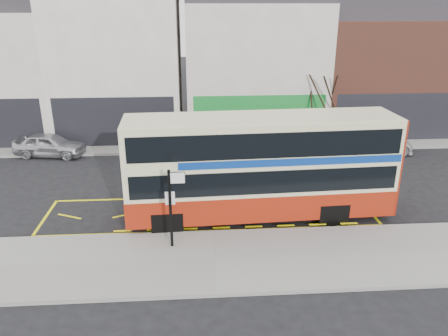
{
  "coord_description": "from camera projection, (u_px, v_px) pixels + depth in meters",
  "views": [
    {
      "loc": [
        -0.54,
        -15.48,
        8.55
      ],
      "look_at": [
        0.65,
        2.0,
        1.89
      ],
      "focal_mm": 35.0,
      "sensor_mm": 36.0,
      "label": 1
    }
  ],
  "objects": [
    {
      "name": "far_pavement",
      "position": [
        204.0,
        145.0,
        27.74
      ],
      "size": [
        50.0,
        3.0,
        0.15
      ],
      "primitive_type": "cube",
      "color": "gray",
      "rests_on": "ground"
    },
    {
      "name": "car_silver",
      "position": [
        50.0,
        145.0,
        25.71
      ],
      "size": [
        4.32,
        2.3,
        1.4
      ],
      "primitive_type": "imported",
      "rotation": [
        0.0,
        0.0,
        1.41
      ],
      "color": "#BABABF",
      "rests_on": "ground"
    },
    {
      "name": "street_tree_right",
      "position": [
        323.0,
        83.0,
        26.83
      ],
      "size": [
        2.66,
        2.66,
        5.75
      ],
      "color": "black",
      "rests_on": "ground"
    },
    {
      "name": "ground",
      "position": [
        211.0,
        230.0,
        17.51
      ],
      "size": [
        120.0,
        120.0,
        0.0
      ],
      "primitive_type": "plane",
      "color": "black",
      "rests_on": "ground"
    },
    {
      "name": "car_white",
      "position": [
        375.0,
        142.0,
        26.28
      ],
      "size": [
        4.56,
        1.95,
        1.31
      ],
      "primitive_type": "imported",
      "rotation": [
        0.0,
        0.0,
        1.55
      ],
      "color": "silver",
      "rests_on": "ground"
    },
    {
      "name": "terrace_green_shop",
      "position": [
        253.0,
        57.0,
        29.91
      ],
      "size": [
        9.0,
        8.01,
        11.3
      ],
      "color": "silver",
      "rests_on": "ground"
    },
    {
      "name": "kerb",
      "position": [
        212.0,
        233.0,
        17.13
      ],
      "size": [
        40.0,
        0.15,
        0.15
      ],
      "primitive_type": "cube",
      "color": "gray",
      "rests_on": "ground"
    },
    {
      "name": "pavement",
      "position": [
        214.0,
        260.0,
        15.34
      ],
      "size": [
        40.0,
        4.0,
        0.15
      ],
      "primitive_type": "cube",
      "color": "gray",
      "rests_on": "ground"
    },
    {
      "name": "bus_stop_post",
      "position": [
        172.0,
        201.0,
        15.49
      ],
      "size": [
        0.74,
        0.13,
        2.99
      ],
      "rotation": [
        0.0,
        0.0,
        0.02
      ],
      "color": "black",
      "rests_on": "pavement"
    },
    {
      "name": "terrace_right",
      "position": [
        380.0,
        63.0,
        30.65
      ],
      "size": [
        9.0,
        8.01,
        10.3
      ],
      "color": "brown",
      "rests_on": "ground"
    },
    {
      "name": "double_decker_bus",
      "position": [
        261.0,
        166.0,
        17.84
      ],
      "size": [
        11.02,
        3.01,
        4.36
      ],
      "rotation": [
        0.0,
        0.0,
        0.05
      ],
      "color": "beige",
      "rests_on": "ground"
    },
    {
      "name": "road_markings",
      "position": [
        210.0,
        212.0,
        19.0
      ],
      "size": [
        14.0,
        3.4,
        0.01
      ],
      "primitive_type": null,
      "color": "#FFF20D",
      "rests_on": "ground"
    },
    {
      "name": "car_grey",
      "position": [
        199.0,
        148.0,
        25.3
      ],
      "size": [
        4.33,
        2.33,
        1.35
      ],
      "primitive_type": "imported",
      "rotation": [
        0.0,
        0.0,
        1.8
      ],
      "color": "#414549",
      "rests_on": "ground"
    },
    {
      "name": "terrace_left",
      "position": [
        120.0,
        54.0,
        29.25
      ],
      "size": [
        8.0,
        8.01,
        11.8
      ],
      "color": "beige",
      "rests_on": "ground"
    }
  ]
}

